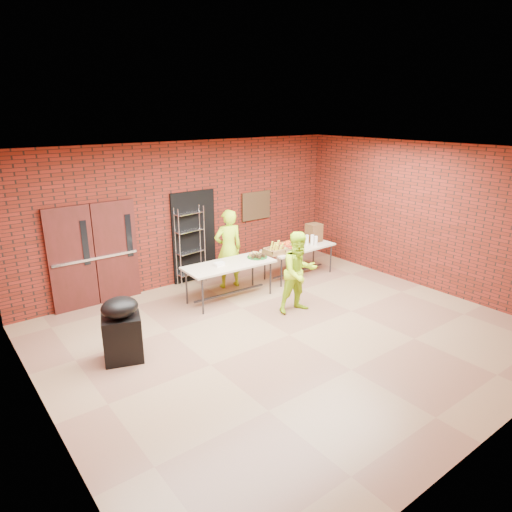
# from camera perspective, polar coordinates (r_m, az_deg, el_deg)

# --- Properties ---
(room) EXTENTS (8.08, 7.08, 3.28)m
(room) POSITION_cam_1_polar(r_m,az_deg,el_deg) (7.68, 4.45, 0.83)
(room) COLOR #876049
(room) RESTS_ON ground
(double_doors) EXTENTS (1.78, 0.12, 2.10)m
(double_doors) POSITION_cam_1_polar(r_m,az_deg,el_deg) (9.70, -19.51, 0.11)
(double_doors) COLOR #471614
(double_doors) RESTS_ON room
(dark_doorway) EXTENTS (1.10, 0.06, 2.10)m
(dark_doorway) POSITION_cam_1_polar(r_m,az_deg,el_deg) (10.60, -7.76, 2.43)
(dark_doorway) COLOR black
(dark_doorway) RESTS_ON room
(bronze_plaque) EXTENTS (0.85, 0.04, 0.70)m
(bronze_plaque) POSITION_cam_1_polar(r_m,az_deg,el_deg) (11.44, 0.02, 6.32)
(bronze_plaque) COLOR #462F1C
(bronze_plaque) RESTS_ON room
(wire_rack) EXTENTS (0.68, 0.31, 1.80)m
(wire_rack) POSITION_cam_1_polar(r_m,az_deg,el_deg) (10.44, -8.21, 1.30)
(wire_rack) COLOR silver
(wire_rack) RESTS_ON room
(table_left) EXTENTS (1.94, 0.87, 0.79)m
(table_left) POSITION_cam_1_polar(r_m,az_deg,el_deg) (9.50, -3.36, -1.34)
(table_left) COLOR #C2B394
(table_left) RESTS_ON room
(table_right) EXTENTS (1.81, 0.79, 0.74)m
(table_right) POSITION_cam_1_polar(r_m,az_deg,el_deg) (10.89, 5.38, 0.87)
(table_right) COLOR #C2B394
(table_right) RESTS_ON room
(basket_bananas) EXTENTS (0.49, 0.38, 0.15)m
(basket_bananas) POSITION_cam_1_polar(r_m,az_deg,el_deg) (10.31, 2.48, 0.70)
(basket_bananas) COLOR #94633C
(basket_bananas) RESTS_ON table_right
(basket_oranges) EXTENTS (0.42, 0.33, 0.13)m
(basket_oranges) POSITION_cam_1_polar(r_m,az_deg,el_deg) (10.75, 3.91, 1.35)
(basket_oranges) COLOR #94633C
(basket_oranges) RESTS_ON table_right
(basket_apples) EXTENTS (0.43, 0.33, 0.13)m
(basket_apples) POSITION_cam_1_polar(r_m,az_deg,el_deg) (10.44, 4.02, 0.85)
(basket_apples) COLOR #94633C
(basket_apples) RESTS_ON table_right
(muffin_tray) EXTENTS (0.44, 0.44, 0.11)m
(muffin_tray) POSITION_cam_1_polar(r_m,az_deg,el_deg) (9.85, 0.16, 0.10)
(muffin_tray) COLOR #16541B
(muffin_tray) RESTS_ON table_left
(napkin_box) EXTENTS (0.20, 0.13, 0.07)m
(napkin_box) POSITION_cam_1_polar(r_m,az_deg,el_deg) (9.38, -4.60, -1.00)
(napkin_box) COLOR white
(napkin_box) RESTS_ON table_left
(coffee_dispenser) EXTENTS (0.34, 0.30, 0.45)m
(coffee_dispenser) POSITION_cam_1_polar(r_m,az_deg,el_deg) (11.27, 7.24, 2.91)
(coffee_dispenser) COLOR brown
(coffee_dispenser) RESTS_ON table_right
(cup_stack_front) EXTENTS (0.08, 0.08, 0.25)m
(cup_stack_front) POSITION_cam_1_polar(r_m,az_deg,el_deg) (11.01, 7.05, 2.02)
(cup_stack_front) COLOR white
(cup_stack_front) RESTS_ON table_right
(cup_stack_mid) EXTENTS (0.08, 0.08, 0.23)m
(cup_stack_mid) POSITION_cam_1_polar(r_m,az_deg,el_deg) (10.96, 7.50, 1.88)
(cup_stack_mid) COLOR white
(cup_stack_mid) RESTS_ON table_right
(cup_stack_back) EXTENTS (0.08, 0.08, 0.24)m
(cup_stack_back) POSITION_cam_1_polar(r_m,az_deg,el_deg) (11.00, 6.38, 2.01)
(cup_stack_back) COLOR white
(cup_stack_back) RESTS_ON table_right
(covered_grill) EXTENTS (0.72, 0.66, 1.08)m
(covered_grill) POSITION_cam_1_polar(r_m,az_deg,el_deg) (7.58, -16.44, -8.77)
(covered_grill) COLOR black
(covered_grill) RESTS_ON room
(volunteer_woman) EXTENTS (0.72, 0.55, 1.78)m
(volunteer_woman) POSITION_cam_1_polar(r_m,az_deg,el_deg) (10.14, -3.48, 0.91)
(volunteer_woman) COLOR #ACE219
(volunteer_woman) RESTS_ON room
(volunteer_man) EXTENTS (0.88, 0.73, 1.63)m
(volunteer_man) POSITION_cam_1_polar(r_m,az_deg,el_deg) (8.93, 5.40, -2.04)
(volunteer_man) COLOR #ACE219
(volunteer_man) RESTS_ON room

